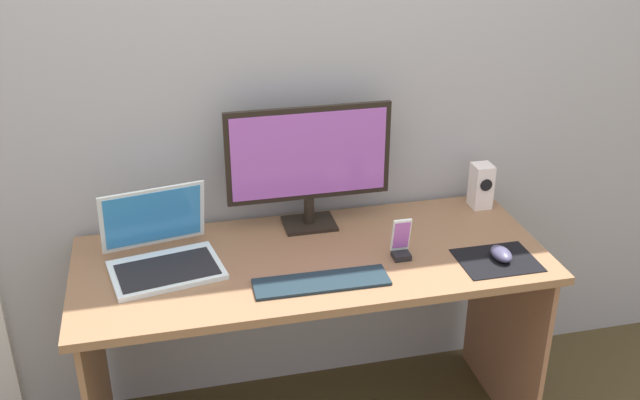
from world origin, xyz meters
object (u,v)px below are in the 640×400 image
(monitor, at_px, (309,160))
(speaker_right, at_px, (481,186))
(keyboard_external, at_px, (321,282))
(mouse, at_px, (501,254))
(laptop, at_px, (162,252))
(phone_in_dock, at_px, (401,244))

(monitor, height_order, speaker_right, monitor)
(monitor, bearing_deg, keyboard_external, -96.94)
(keyboard_external, bearing_deg, mouse, 1.81)
(monitor, relative_size, laptop, 1.47)
(speaker_right, relative_size, keyboard_external, 0.40)
(laptop, bearing_deg, keyboard_external, -25.30)
(phone_in_dock, bearing_deg, speaker_right, 35.74)
(mouse, bearing_deg, speaker_right, 76.51)
(speaker_right, bearing_deg, phone_in_dock, -144.26)
(phone_in_dock, bearing_deg, keyboard_external, -161.19)
(monitor, height_order, mouse, monitor)
(laptop, xyz_separation_m, mouse, (1.06, -0.21, -0.03))
(monitor, bearing_deg, laptop, -162.33)
(laptop, bearing_deg, speaker_right, 8.36)
(speaker_right, distance_m, phone_in_dock, 0.50)
(keyboard_external, xyz_separation_m, mouse, (0.60, 0.01, 0.02))
(monitor, distance_m, laptop, 0.57)
(speaker_right, relative_size, phone_in_dock, 1.19)
(monitor, xyz_separation_m, phone_in_dock, (0.24, -0.29, -0.20))
(keyboard_external, distance_m, mouse, 0.60)
(keyboard_external, relative_size, phone_in_dock, 3.00)
(mouse, bearing_deg, laptop, 169.55)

